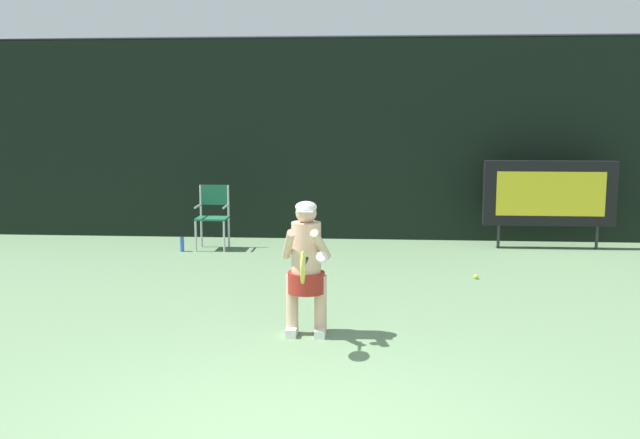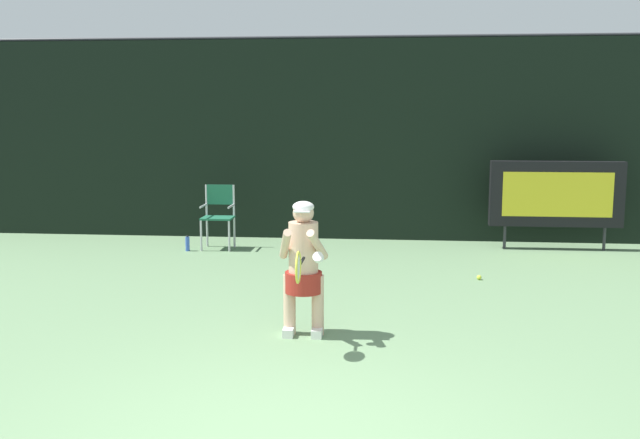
{
  "view_description": "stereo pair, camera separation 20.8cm",
  "coord_description": "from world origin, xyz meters",
  "px_view_note": "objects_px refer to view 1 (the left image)",
  "views": [
    {
      "loc": [
        0.56,
        -4.74,
        2.36
      ],
      "look_at": [
        -0.08,
        3.88,
        1.05
      ],
      "focal_mm": 40.94,
      "sensor_mm": 36.0,
      "label": 1
    },
    {
      "loc": [
        0.76,
        -4.72,
        2.36
      ],
      "look_at": [
        -0.08,
        3.88,
        1.05
      ],
      "focal_mm": 40.94,
      "sensor_mm": 36.0,
      "label": 2
    }
  ],
  "objects_px": {
    "scoreboard": "(549,193)",
    "water_bottle": "(182,244)",
    "tennis_player": "(306,264)",
    "tennis_ball_loose": "(476,277)",
    "tennis_racket": "(303,267)",
    "umpire_chair": "(213,213)"
  },
  "relations": [
    {
      "from": "water_bottle",
      "to": "tennis_racket",
      "type": "height_order",
      "value": "tennis_racket"
    },
    {
      "from": "scoreboard",
      "to": "water_bottle",
      "type": "distance_m",
      "value": 6.26
    },
    {
      "from": "scoreboard",
      "to": "tennis_ball_loose",
      "type": "bearing_deg",
      "value": -122.42
    },
    {
      "from": "tennis_ball_loose",
      "to": "water_bottle",
      "type": "bearing_deg",
      "value": 160.32
    },
    {
      "from": "tennis_ball_loose",
      "to": "scoreboard",
      "type": "bearing_deg",
      "value": 57.58
    },
    {
      "from": "umpire_chair",
      "to": "water_bottle",
      "type": "height_order",
      "value": "umpire_chair"
    },
    {
      "from": "umpire_chair",
      "to": "water_bottle",
      "type": "bearing_deg",
      "value": -148.01
    },
    {
      "from": "tennis_player",
      "to": "tennis_ball_loose",
      "type": "distance_m",
      "value": 3.54
    },
    {
      "from": "scoreboard",
      "to": "tennis_player",
      "type": "bearing_deg",
      "value": -125.61
    },
    {
      "from": "tennis_racket",
      "to": "water_bottle",
      "type": "bearing_deg",
      "value": 101.19
    },
    {
      "from": "tennis_racket",
      "to": "tennis_ball_loose",
      "type": "bearing_deg",
      "value": 42.36
    },
    {
      "from": "scoreboard",
      "to": "umpire_chair",
      "type": "height_order",
      "value": "scoreboard"
    },
    {
      "from": "umpire_chair",
      "to": "tennis_ball_loose",
      "type": "xyz_separation_m",
      "value": [
        4.17,
        -1.95,
        -0.58
      ]
    },
    {
      "from": "scoreboard",
      "to": "water_bottle",
      "type": "xyz_separation_m",
      "value": [
        -6.16,
        -0.74,
        -0.82
      ]
    },
    {
      "from": "tennis_player",
      "to": "tennis_racket",
      "type": "relative_size",
      "value": 2.36
    },
    {
      "from": "umpire_chair",
      "to": "tennis_racket",
      "type": "relative_size",
      "value": 1.79
    },
    {
      "from": "scoreboard",
      "to": "tennis_player",
      "type": "xyz_separation_m",
      "value": [
        -3.67,
        -5.12,
        -0.18
      ]
    },
    {
      "from": "scoreboard",
      "to": "tennis_racket",
      "type": "bearing_deg",
      "value": -122.24
    },
    {
      "from": "scoreboard",
      "to": "tennis_racket",
      "type": "distance_m",
      "value": 6.82
    },
    {
      "from": "scoreboard",
      "to": "tennis_ball_loose",
      "type": "height_order",
      "value": "scoreboard"
    },
    {
      "from": "umpire_chair",
      "to": "water_bottle",
      "type": "relative_size",
      "value": 4.08
    },
    {
      "from": "scoreboard",
      "to": "water_bottle",
      "type": "relative_size",
      "value": 8.3
    }
  ]
}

